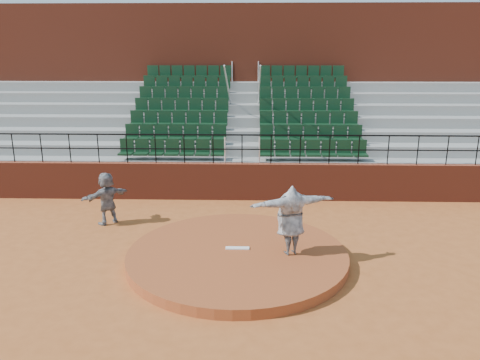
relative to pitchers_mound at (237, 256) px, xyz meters
The scene contains 9 objects.
ground 0.12m from the pitchers_mound, ahead, with size 90.00×90.00×0.00m, color #AD5827.
pitchers_mound is the anchor object (origin of this frame).
pitching_rubber 0.21m from the pitchers_mound, 90.00° to the left, with size 0.60×0.15×0.03m, color white.
boundary_wall 5.03m from the pitchers_mound, 90.00° to the left, with size 24.00×0.30×1.30m, color maroon.
wall_railing 5.35m from the pitchers_mound, 90.00° to the left, with size 24.04×0.05×1.03m.
seating_deck 8.74m from the pitchers_mound, 90.00° to the left, with size 24.00×5.97×4.63m.
press_box_facade 13.06m from the pitchers_mound, 90.00° to the left, with size 24.00×3.00×7.10m, color maroon.
pitcher 1.65m from the pitchers_mound, ahead, with size 2.15×0.58×1.75m, color black.
fielder 4.78m from the pitchers_mound, 148.02° to the left, with size 1.49×0.47×1.60m, color black.
Camera 1 is at (0.37, -10.77, 5.11)m, focal length 35.00 mm.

